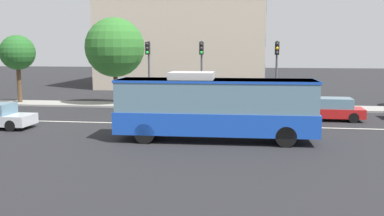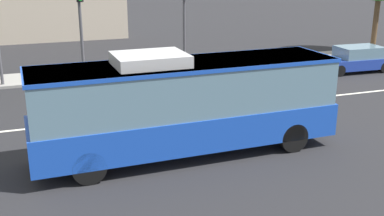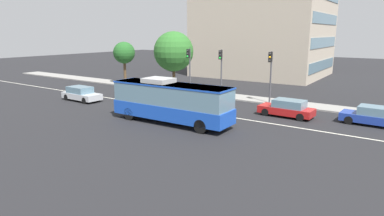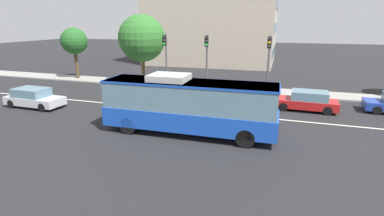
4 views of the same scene
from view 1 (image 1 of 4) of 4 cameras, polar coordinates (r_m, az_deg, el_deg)
name	(u,v)px [view 1 (image 1 of 4)]	position (r m, az deg, el deg)	size (l,w,h in m)	color
ground_plane	(205,125)	(25.84, 1.75, -2.31)	(160.00, 160.00, 0.00)	black
sidewalk_kerb	(215,106)	(33.69, 3.18, 0.21)	(80.00, 2.81, 0.14)	gray
lane_centre_line	(205,125)	(25.84, 1.75, -2.30)	(76.00, 0.16, 0.01)	silver
transit_bus	(215,105)	(21.29, 3.12, 0.39)	(10.05, 2.72, 3.46)	#1947B7
sedan_red	(329,109)	(28.90, 17.89, -0.15)	(4.55, 1.94, 1.46)	#B21919
traffic_light_near_corner	(202,63)	(32.43, 1.29, 6.12)	(0.33, 0.62, 5.20)	#47474C
traffic_light_mid_block	(148,62)	(33.15, -5.88, 6.12)	(0.34, 0.62, 5.20)	#47474C
traffic_light_far_corner	(277,63)	(32.10, 11.32, 5.95)	(0.33, 0.62, 5.20)	#47474C
street_tree_kerbside_left	(18,53)	(38.47, -22.43, 6.85)	(2.90, 2.90, 5.76)	#4C3823
street_tree_kerbside_right	(115,47)	(35.00, -10.36, 8.02)	(4.79, 4.79, 7.12)	#4C3823
office_block_background	(187,31)	(54.68, -0.74, 10.27)	(19.42, 17.25, 13.60)	#B7A893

